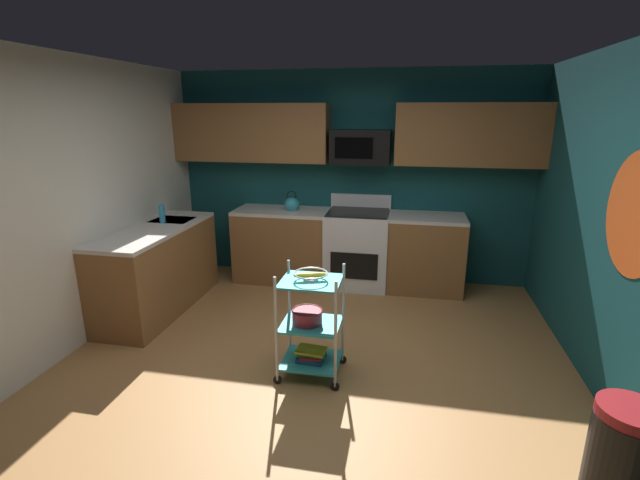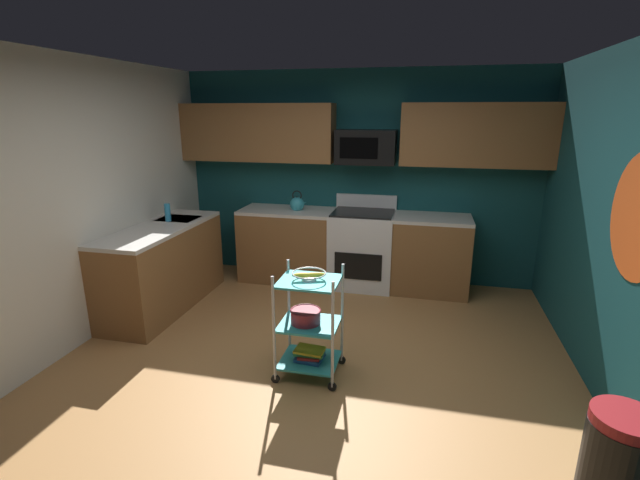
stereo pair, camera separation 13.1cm
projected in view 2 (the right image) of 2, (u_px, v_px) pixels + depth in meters
floor at (309, 376)px, 3.74m from camera, size 4.40×4.80×0.04m
wall_back at (357, 178)px, 5.65m from camera, size 4.52×0.06×2.60m
wall_left at (58, 208)px, 3.87m from camera, size 0.06×4.80×2.60m
wall_flower_decal at (638, 217)px, 2.89m from camera, size 0.00×0.85×0.85m
counter_run at (285, 255)px, 5.33m from camera, size 3.61×2.28×0.92m
oven_range at (362, 248)px, 5.54m from camera, size 0.76×0.65×1.10m
upper_cabinets at (353, 134)px, 5.32m from camera, size 4.40×0.33×0.70m
microwave at (366, 147)px, 5.30m from camera, size 0.70×0.39×0.40m
rolling_cart at (309, 324)px, 3.63m from camera, size 0.54×0.42×0.91m
fruit_bowl at (309, 275)px, 3.51m from camera, size 0.27×0.27×0.07m
mixing_bowl_large at (306, 316)px, 3.62m from camera, size 0.25×0.25×0.11m
book_stack at (310, 354)px, 3.70m from camera, size 0.25×0.21×0.09m
kettle at (297, 204)px, 5.58m from camera, size 0.21×0.18×0.26m
dish_soap_bottle at (168, 212)px, 5.00m from camera, size 0.06×0.06×0.20m
trash_can at (616, 470)px, 2.31m from camera, size 0.34×0.42×0.66m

